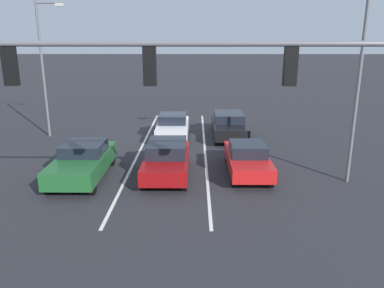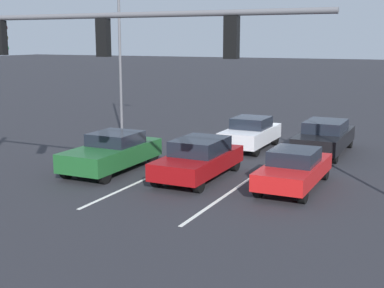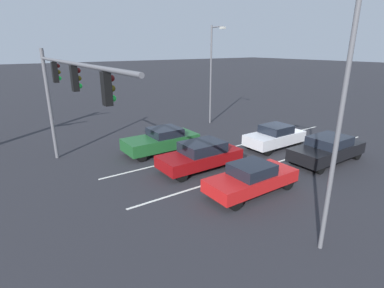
{
  "view_description": "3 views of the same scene",
  "coord_description": "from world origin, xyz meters",
  "px_view_note": "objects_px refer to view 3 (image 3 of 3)",
  "views": [
    {
      "loc": [
        -1.23,
        22.26,
        5.78
      ],
      "look_at": [
        -1.08,
        7.43,
        1.56
      ],
      "focal_mm": 35.0,
      "sensor_mm": 36.0,
      "label": 1
    },
    {
      "loc": [
        -8.07,
        24.27,
        5.06
      ],
      "look_at": [
        0.71,
        6.0,
        1.08
      ],
      "focal_mm": 50.0,
      "sensor_mm": 36.0,
      "label": 2
    },
    {
      "loc": [
        -11.94,
        15.7,
        6.24
      ],
      "look_at": [
        0.5,
        7.09,
        1.29
      ],
      "focal_mm": 28.0,
      "sensor_mm": 36.0,
      "label": 3
    }
  ],
  "objects_px": {
    "car_white_midlane_second": "(275,136)",
    "traffic_signal_gantry": "(64,86)",
    "car_red_leftlane_front": "(251,178)",
    "car_darkgreen_rightlane_front": "(162,140)",
    "street_lamp_left_shoulder": "(339,96)",
    "car_black_leftlane_second": "(327,149)",
    "street_lamp_right_shoulder": "(212,69)",
    "car_maroon_midlane_front": "(201,155)"
  },
  "relations": [
    {
      "from": "car_white_midlane_second",
      "to": "traffic_signal_gantry",
      "type": "distance_m",
      "value": 12.64
    },
    {
      "from": "car_red_leftlane_front",
      "to": "car_darkgreen_rightlane_front",
      "type": "bearing_deg",
      "value": 4.78
    },
    {
      "from": "car_darkgreen_rightlane_front",
      "to": "street_lamp_left_shoulder",
      "type": "bearing_deg",
      "value": 178.26
    },
    {
      "from": "car_red_leftlane_front",
      "to": "street_lamp_left_shoulder",
      "type": "bearing_deg",
      "value": 166.71
    },
    {
      "from": "car_black_leftlane_second",
      "to": "street_lamp_right_shoulder",
      "type": "height_order",
      "value": "street_lamp_right_shoulder"
    },
    {
      "from": "car_darkgreen_rightlane_front",
      "to": "street_lamp_right_shoulder",
      "type": "height_order",
      "value": "street_lamp_right_shoulder"
    },
    {
      "from": "car_darkgreen_rightlane_front",
      "to": "car_red_leftlane_front",
      "type": "relative_size",
      "value": 1.05
    },
    {
      "from": "car_red_leftlane_front",
      "to": "car_black_leftlane_second",
      "type": "height_order",
      "value": "car_black_leftlane_second"
    },
    {
      "from": "car_darkgreen_rightlane_front",
      "to": "car_red_leftlane_front",
      "type": "bearing_deg",
      "value": -175.22
    },
    {
      "from": "car_darkgreen_rightlane_front",
      "to": "traffic_signal_gantry",
      "type": "bearing_deg",
      "value": 105.55
    },
    {
      "from": "car_darkgreen_rightlane_front",
      "to": "car_black_leftlane_second",
      "type": "bearing_deg",
      "value": -134.75
    },
    {
      "from": "traffic_signal_gantry",
      "to": "street_lamp_left_shoulder",
      "type": "xyz_separation_m",
      "value": [
        -9.41,
        -5.24,
        0.32
      ]
    },
    {
      "from": "car_black_leftlane_second",
      "to": "traffic_signal_gantry",
      "type": "relative_size",
      "value": 0.39
    },
    {
      "from": "car_black_leftlane_second",
      "to": "car_red_leftlane_front",
      "type": "bearing_deg",
      "value": 92.59
    },
    {
      "from": "car_red_leftlane_front",
      "to": "car_black_leftlane_second",
      "type": "bearing_deg",
      "value": -87.41
    },
    {
      "from": "traffic_signal_gantry",
      "to": "street_lamp_left_shoulder",
      "type": "relative_size",
      "value": 1.39
    },
    {
      "from": "car_maroon_midlane_front",
      "to": "street_lamp_left_shoulder",
      "type": "bearing_deg",
      "value": 174.53
    },
    {
      "from": "car_white_midlane_second",
      "to": "street_lamp_left_shoulder",
      "type": "xyz_separation_m",
      "value": [
        -7.51,
        6.66,
        4.17
      ]
    },
    {
      "from": "car_white_midlane_second",
      "to": "traffic_signal_gantry",
      "type": "height_order",
      "value": "traffic_signal_gantry"
    },
    {
      "from": "car_darkgreen_rightlane_front",
      "to": "car_white_midlane_second",
      "type": "distance_m",
      "value": 7.2
    },
    {
      "from": "car_black_leftlane_second",
      "to": "car_white_midlane_second",
      "type": "bearing_deg",
      "value": 8.74
    },
    {
      "from": "car_darkgreen_rightlane_front",
      "to": "car_black_leftlane_second",
      "type": "xyz_separation_m",
      "value": [
        -6.77,
        -6.83,
        0.02
      ]
    },
    {
      "from": "car_darkgreen_rightlane_front",
      "to": "street_lamp_right_shoulder",
      "type": "distance_m",
      "value": 8.84
    },
    {
      "from": "car_maroon_midlane_front",
      "to": "traffic_signal_gantry",
      "type": "relative_size",
      "value": 0.37
    },
    {
      "from": "traffic_signal_gantry",
      "to": "car_darkgreen_rightlane_front",
      "type": "bearing_deg",
      "value": -74.45
    },
    {
      "from": "car_white_midlane_second",
      "to": "traffic_signal_gantry",
      "type": "bearing_deg",
      "value": 80.92
    },
    {
      "from": "traffic_signal_gantry",
      "to": "street_lamp_right_shoulder",
      "type": "height_order",
      "value": "street_lamp_right_shoulder"
    },
    {
      "from": "street_lamp_left_shoulder",
      "to": "car_red_leftlane_front",
      "type": "bearing_deg",
      "value": -13.29
    },
    {
      "from": "car_maroon_midlane_front",
      "to": "car_black_leftlane_second",
      "type": "height_order",
      "value": "car_maroon_midlane_front"
    },
    {
      "from": "car_white_midlane_second",
      "to": "street_lamp_right_shoulder",
      "type": "height_order",
      "value": "street_lamp_right_shoulder"
    },
    {
      "from": "car_red_leftlane_front",
      "to": "car_white_midlane_second",
      "type": "height_order",
      "value": "car_white_midlane_second"
    },
    {
      "from": "car_darkgreen_rightlane_front",
      "to": "traffic_signal_gantry",
      "type": "relative_size",
      "value": 0.38
    },
    {
      "from": "car_red_leftlane_front",
      "to": "car_white_midlane_second",
      "type": "bearing_deg",
      "value": -57.83
    },
    {
      "from": "car_darkgreen_rightlane_front",
      "to": "car_maroon_midlane_front",
      "type": "height_order",
      "value": "car_darkgreen_rightlane_front"
    },
    {
      "from": "car_maroon_midlane_front",
      "to": "street_lamp_left_shoulder",
      "type": "height_order",
      "value": "street_lamp_left_shoulder"
    },
    {
      "from": "car_maroon_midlane_front",
      "to": "street_lamp_right_shoulder",
      "type": "bearing_deg",
      "value": -41.39
    },
    {
      "from": "car_red_leftlane_front",
      "to": "street_lamp_right_shoulder",
      "type": "relative_size",
      "value": 0.56
    },
    {
      "from": "car_maroon_midlane_front",
      "to": "car_white_midlane_second",
      "type": "xyz_separation_m",
      "value": [
        0.09,
        -5.95,
        0.0
      ]
    },
    {
      "from": "car_red_leftlane_front",
      "to": "street_lamp_left_shoulder",
      "type": "distance_m",
      "value": 5.83
    },
    {
      "from": "car_maroon_midlane_front",
      "to": "street_lamp_right_shoulder",
      "type": "distance_m",
      "value": 10.66
    },
    {
      "from": "car_maroon_midlane_front",
      "to": "traffic_signal_gantry",
      "type": "xyz_separation_m",
      "value": [
        1.99,
        5.95,
        3.85
      ]
    },
    {
      "from": "car_maroon_midlane_front",
      "to": "car_darkgreen_rightlane_front",
      "type": "bearing_deg",
      "value": 6.08
    }
  ]
}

